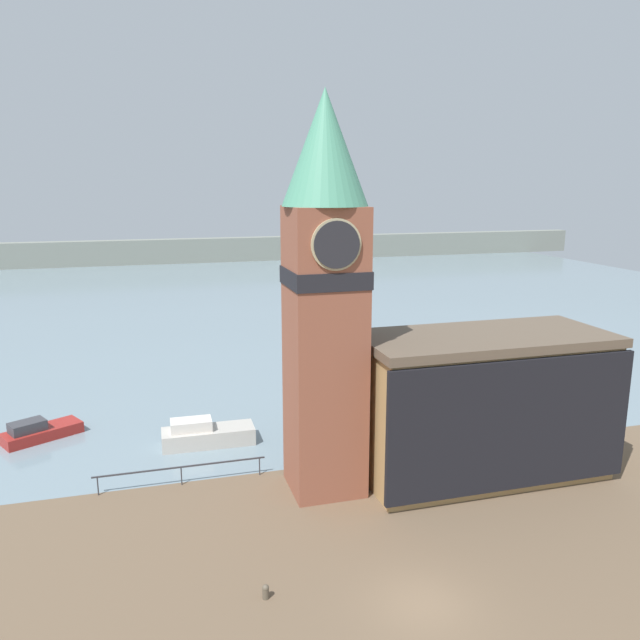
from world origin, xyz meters
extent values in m
plane|color=brown|center=(0.00, 0.00, 0.00)|extent=(160.00, 160.00, 0.00)
cube|color=gray|center=(0.00, 73.11, 0.00)|extent=(160.00, 120.00, 0.00)
cube|color=gray|center=(0.00, 113.11, 2.50)|extent=(180.00, 3.00, 5.00)
cube|color=#333338|center=(-8.56, 12.86, 1.05)|extent=(9.35, 0.08, 0.08)
cylinder|color=#333338|center=(-12.93, 12.86, 0.53)|extent=(0.07, 0.07, 1.05)
cylinder|color=#333338|center=(-8.56, 12.86, 0.53)|extent=(0.07, 0.07, 1.05)
cylinder|color=#333338|center=(-4.18, 12.86, 0.53)|extent=(0.07, 0.07, 1.05)
cube|color=brown|center=(-1.00, 10.50, 7.61)|extent=(3.76, 3.76, 15.22)
cube|color=black|center=(-1.00, 10.50, 11.65)|extent=(3.88, 3.88, 0.90)
cylinder|color=tan|center=(-1.00, 8.56, 13.48)|extent=(2.50, 0.12, 2.50)
cylinder|color=#232328|center=(-1.00, 8.48, 13.48)|extent=(2.27, 0.12, 2.27)
cylinder|color=tan|center=(0.94, 10.50, 13.48)|extent=(0.12, 2.50, 2.50)
cylinder|color=#232328|center=(1.02, 10.50, 13.48)|extent=(0.12, 2.27, 2.27)
cone|color=#4C9375|center=(-1.00, 10.50, 18.05)|extent=(4.33, 4.33, 5.65)
cube|color=#A88451|center=(8.10, 9.86, 3.86)|extent=(13.58, 5.92, 7.71)
cube|color=brown|center=(8.10, 9.86, 7.96)|extent=(13.98, 6.32, 0.50)
cube|color=black|center=(8.10, 6.75, 4.01)|extent=(14.08, 0.30, 7.09)
cube|color=#B7B2A8|center=(-6.55, 18.00, 0.53)|extent=(5.83, 2.09, 1.07)
cube|color=silver|center=(-7.59, 18.02, 1.41)|extent=(2.57, 1.44, 0.69)
cube|color=maroon|center=(-16.93, 21.94, 0.36)|extent=(5.12, 3.97, 0.72)
cube|color=#38383D|center=(-17.69, 21.52, 1.05)|extent=(2.49, 2.17, 0.66)
cylinder|color=brown|center=(-5.92, 2.06, 0.24)|extent=(0.27, 0.27, 0.47)
sphere|color=brown|center=(-5.92, 2.06, 0.47)|extent=(0.28, 0.28, 0.28)
camera|label=1|loc=(-9.84, -19.79, 16.36)|focal=35.00mm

